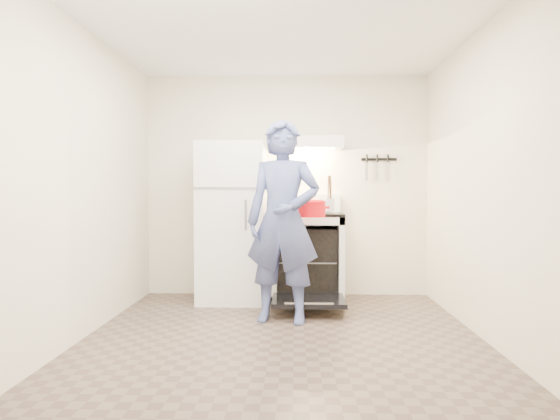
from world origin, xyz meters
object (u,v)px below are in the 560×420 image
(person, at_px, (283,221))
(dutch_oven, at_px, (310,210))
(refrigerator, at_px, (232,222))
(tea_kettle, at_px, (292,199))
(stove_body, at_px, (307,258))

(person, bearing_deg, dutch_oven, 57.12)
(refrigerator, bearing_deg, person, -56.72)
(refrigerator, xyz_separation_m, tea_kettle, (0.64, 0.24, 0.24))
(person, bearing_deg, stove_body, 84.37)
(refrigerator, bearing_deg, dutch_oven, -35.87)
(stove_body, distance_m, tea_kettle, 0.69)
(refrigerator, height_order, dutch_oven, refrigerator)
(stove_body, distance_m, person, 1.03)
(stove_body, xyz_separation_m, tea_kettle, (-0.17, 0.22, 0.63))
(stove_body, relative_size, person, 0.50)
(stove_body, bearing_deg, person, -104.95)
(tea_kettle, bearing_deg, refrigerator, -159.04)
(dutch_oven, bearing_deg, tea_kettle, 102.23)
(stove_body, relative_size, tea_kettle, 3.19)
(refrigerator, xyz_separation_m, dutch_oven, (0.82, -0.59, 0.16))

